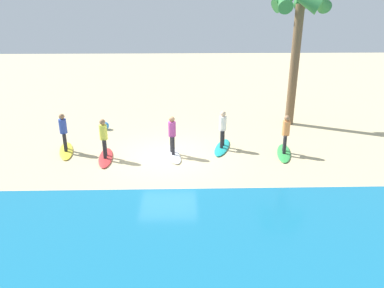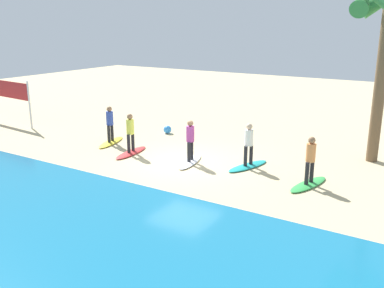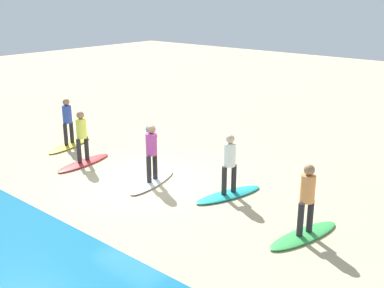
# 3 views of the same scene
# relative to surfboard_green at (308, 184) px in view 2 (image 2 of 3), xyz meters

# --- Properties ---
(ground_plane) EXTENTS (60.00, 60.00, 0.00)m
(ground_plane) POSITION_rel_surfboard_green_xyz_m (5.00, 0.13, -0.04)
(ground_plane) COLOR #CCB789
(surfboard_green) EXTENTS (1.01, 2.17, 0.09)m
(surfboard_green) POSITION_rel_surfboard_green_xyz_m (0.00, 0.00, 0.00)
(surfboard_green) COLOR green
(surfboard_green) RESTS_ON ground
(surfer_green) EXTENTS (0.32, 0.45, 1.64)m
(surfer_green) POSITION_rel_surfboard_green_xyz_m (0.00, 0.00, 0.99)
(surfer_green) COLOR #232328
(surfer_green) RESTS_ON surfboard_green
(surfboard_teal) EXTENTS (1.13, 2.17, 0.09)m
(surfboard_teal) POSITION_rel_surfboard_green_xyz_m (2.59, -0.70, 0.00)
(surfboard_teal) COLOR teal
(surfboard_teal) RESTS_ON ground
(surfer_teal) EXTENTS (0.32, 0.45, 1.64)m
(surfer_teal) POSITION_rel_surfboard_green_xyz_m (2.59, -0.70, 0.99)
(surfer_teal) COLOR #232328
(surfer_teal) RESTS_ON surfboard_teal
(surfboard_white) EXTENTS (1.00, 2.17, 0.09)m
(surfboard_white) POSITION_rel_surfboard_green_xyz_m (4.79, 0.00, 0.00)
(surfboard_white) COLOR white
(surfboard_white) RESTS_ON ground
(surfer_white) EXTENTS (0.32, 0.45, 1.64)m
(surfer_white) POSITION_rel_surfboard_green_xyz_m (4.79, 0.00, 0.99)
(surfer_white) COLOR #232328
(surfer_white) RESTS_ON surfboard_white
(surfboard_red) EXTENTS (0.79, 2.15, 0.09)m
(surfboard_red) POSITION_rel_surfboard_green_xyz_m (7.58, 0.31, 0.00)
(surfboard_red) COLOR red
(surfboard_red) RESTS_ON ground
(surfer_red) EXTENTS (0.32, 0.46, 1.64)m
(surfer_red) POSITION_rel_surfboard_green_xyz_m (7.58, 0.31, 0.99)
(surfer_red) COLOR #232328
(surfer_red) RESTS_ON surfboard_red
(surfboard_yellow) EXTENTS (1.08, 2.17, 0.09)m
(surfboard_yellow) POSITION_rel_surfboard_green_xyz_m (9.44, -0.48, 0.00)
(surfboard_yellow) COLOR yellow
(surfboard_yellow) RESTS_ON ground
(surfer_yellow) EXTENTS (0.32, 0.45, 1.64)m
(surfer_yellow) POSITION_rel_surfboard_green_xyz_m (9.44, -0.48, 0.99)
(surfer_yellow) COLOR #232328
(surfer_yellow) RESTS_ON surfboard_yellow
(beach_ball) EXTENTS (0.40, 0.40, 0.40)m
(beach_ball) POSITION_rel_surfboard_green_xyz_m (8.28, -3.38, 0.15)
(beach_ball) COLOR #338CE5
(beach_ball) RESTS_ON ground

